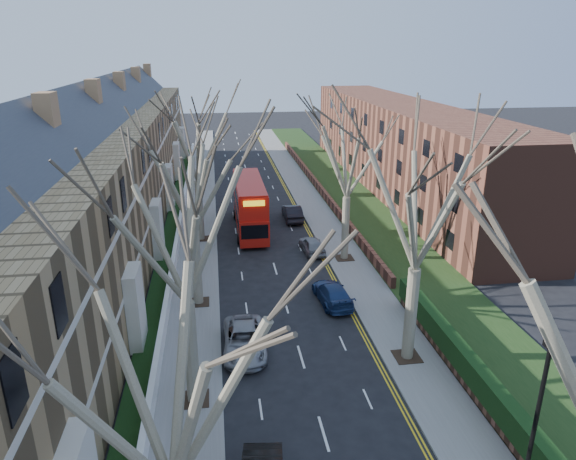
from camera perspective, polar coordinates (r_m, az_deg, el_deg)
name	(u,v)px	position (r m, az deg, el deg)	size (l,w,h in m)	color
pavement_left	(200,204)	(56.22, -9.74, 2.88)	(3.00, 102.00, 0.12)	slate
pavement_right	(309,199)	(57.10, 2.39, 3.41)	(3.00, 102.00, 0.12)	slate
terrace_left	(107,174)	(48.00, -19.48, 5.89)	(9.70, 78.00, 13.60)	olive
flats_right	(399,146)	(62.75, 12.26, 9.10)	(13.97, 54.00, 10.00)	brown
wall_hedge_right	(502,411)	(25.48, 22.67, -18.07)	(0.70, 24.00, 1.80)	brown
front_wall_left	(180,224)	(48.52, -11.88, 0.70)	(0.30, 78.00, 1.00)	white
grass_verge_right	(349,197)	(58.05, 6.78, 3.66)	(6.00, 102.00, 0.06)	#193212
lamp_post	(531,446)	(18.60, 25.37, -20.87)	(0.18, 0.50, 8.11)	black
tree_left_near	(160,363)	(13.11, -13.99, -14.18)	(9.80, 9.80, 13.73)	#706650
tree_left_mid	(181,213)	(21.91, -11.85, 1.91)	(10.50, 10.50, 14.71)	#706650
tree_left_far	(190,167)	(31.64, -10.86, 6.86)	(10.15, 10.15, 14.22)	#706650
tree_left_dist	(195,131)	(43.38, -10.32, 10.75)	(10.50, 10.50, 14.71)	#706650
tree_right_mid	(422,190)	(25.74, 14.68, 4.34)	(10.50, 10.50, 14.71)	#706650
tree_right_far	(349,145)	(38.76, 6.77, 9.41)	(10.15, 10.15, 14.22)	#706650
double_decker_bus	(250,207)	(47.15, -4.28, 2.61)	(2.80, 10.96, 4.58)	#B4150C
car_left_far	(244,340)	(29.30, -4.86, -12.07)	(2.32, 5.03, 1.40)	gray
car_right_near	(332,293)	(34.37, 4.96, -7.02)	(1.88, 4.63, 1.34)	navy
car_right_mid	(312,245)	(42.36, 2.70, -1.66)	(1.56, 3.89, 1.32)	gray
car_right_far	(292,213)	(50.20, 0.48, 1.94)	(1.60, 4.58, 1.51)	black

